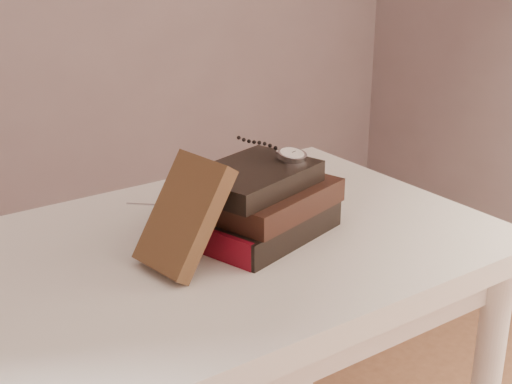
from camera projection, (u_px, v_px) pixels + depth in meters
table at (186, 304)px, 1.14m from camera, size 1.00×0.60×0.75m
book_stack at (262, 203)px, 1.15m from camera, size 0.27×0.21×0.11m
journal at (184, 215)px, 1.04m from camera, size 0.13×0.12×0.16m
pocket_watch at (289, 154)px, 1.16m from camera, size 0.06×0.15×0.02m
eyeglasses at (190, 200)px, 1.13m from camera, size 0.12×0.13×0.05m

